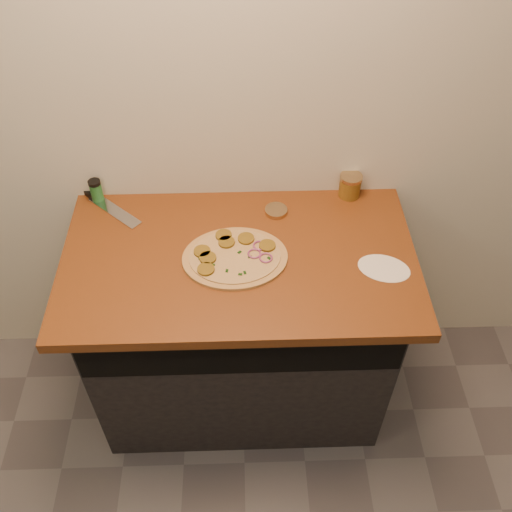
{
  "coord_description": "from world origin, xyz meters",
  "views": [
    {
      "loc": [
        0.02,
        0.09,
        2.29
      ],
      "look_at": [
        0.06,
        1.37,
        0.95
      ],
      "focal_mm": 40.0,
      "sensor_mm": 36.0,
      "label": 1
    }
  ],
  "objects_px": {
    "salsa_jar": "(350,185)",
    "chefs_knife": "(99,200)",
    "pizza": "(235,256)",
    "spice_shaker": "(96,191)"
  },
  "relations": [
    {
      "from": "pizza",
      "to": "spice_shaker",
      "type": "height_order",
      "value": "spice_shaker"
    },
    {
      "from": "chefs_knife",
      "to": "pizza",
      "type": "bearing_deg",
      "value": -31.5
    },
    {
      "from": "chefs_knife",
      "to": "spice_shaker",
      "type": "relative_size",
      "value": 3.22
    },
    {
      "from": "salsa_jar",
      "to": "pizza",
      "type": "bearing_deg",
      "value": -143.84
    },
    {
      "from": "pizza",
      "to": "salsa_jar",
      "type": "bearing_deg",
      "value": 36.16
    },
    {
      "from": "spice_shaker",
      "to": "salsa_jar",
      "type": "bearing_deg",
      "value": -0.0
    },
    {
      "from": "salsa_jar",
      "to": "chefs_knife",
      "type": "bearing_deg",
      "value": -179.58
    },
    {
      "from": "pizza",
      "to": "spice_shaker",
      "type": "xyz_separation_m",
      "value": [
        -0.5,
        0.31,
        0.04
      ]
    },
    {
      "from": "pizza",
      "to": "chefs_knife",
      "type": "bearing_deg",
      "value": 148.5
    },
    {
      "from": "pizza",
      "to": "salsa_jar",
      "type": "xyz_separation_m",
      "value": [
        0.43,
        0.31,
        0.04
      ]
    }
  ]
}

